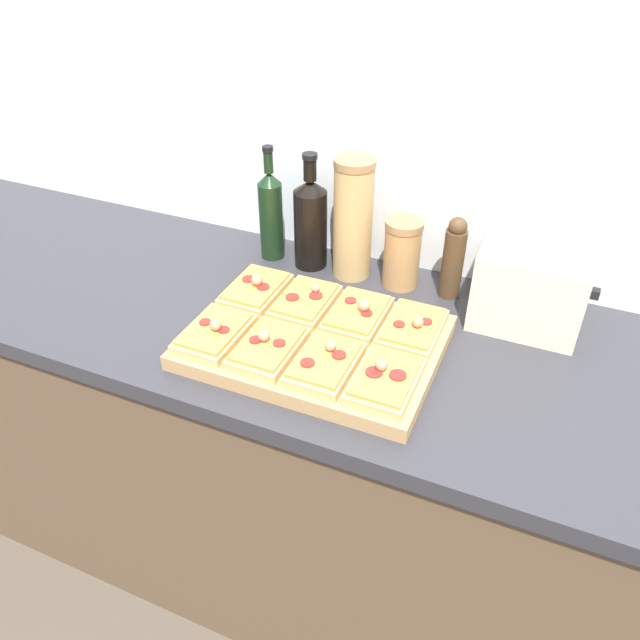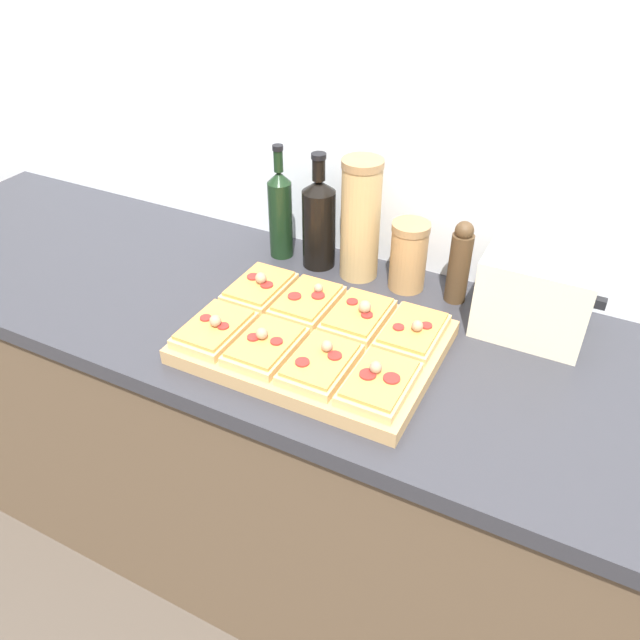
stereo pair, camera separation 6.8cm
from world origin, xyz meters
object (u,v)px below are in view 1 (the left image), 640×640
at_px(grain_jar_short, 402,253).
at_px(cutting_board, 314,342).
at_px(olive_oil_bottle, 271,214).
at_px(grain_jar_tall, 353,219).
at_px(toaster_oven, 531,284).
at_px(wine_bottle, 310,222).
at_px(pepper_mill, 453,258).

bearing_deg(grain_jar_short, cutting_board, -105.67).
bearing_deg(olive_oil_bottle, grain_jar_short, -0.00).
distance_m(grain_jar_tall, toaster_oven, 0.43).
xyz_separation_m(wine_bottle, grain_jar_tall, (0.11, -0.00, 0.03)).
relative_size(olive_oil_bottle, wine_bottle, 1.00).
distance_m(grain_jar_short, pepper_mill, 0.12).
bearing_deg(cutting_board, grain_jar_tall, 96.86).
xyz_separation_m(cutting_board, grain_jar_short, (0.09, 0.32, 0.07)).
xyz_separation_m(olive_oil_bottle, toaster_oven, (0.65, -0.03, -0.03)).
distance_m(cutting_board, toaster_oven, 0.49).
distance_m(wine_bottle, pepper_mill, 0.36).
xyz_separation_m(pepper_mill, toaster_oven, (0.18, -0.03, -0.01)).
bearing_deg(toaster_oven, olive_oil_bottle, 177.34).
bearing_deg(pepper_mill, toaster_oven, -9.50).
xyz_separation_m(olive_oil_bottle, grain_jar_short, (0.35, -0.00, -0.04)).
relative_size(grain_jar_short, pepper_mill, 0.84).
height_order(wine_bottle, pepper_mill, wine_bottle).
height_order(grain_jar_tall, toaster_oven, grain_jar_tall).
xyz_separation_m(wine_bottle, toaster_oven, (0.54, -0.03, -0.03)).
distance_m(wine_bottle, toaster_oven, 0.54).
relative_size(cutting_board, olive_oil_bottle, 1.73).
xyz_separation_m(wine_bottle, pepper_mill, (0.36, -0.00, -0.02)).
relative_size(olive_oil_bottle, grain_jar_short, 1.74).
height_order(cutting_board, grain_jar_short, grain_jar_short).
bearing_deg(wine_bottle, cutting_board, -64.71).
bearing_deg(olive_oil_bottle, wine_bottle, 0.00).
height_order(olive_oil_bottle, toaster_oven, olive_oil_bottle).
bearing_deg(grain_jar_short, grain_jar_tall, 180.00).
distance_m(olive_oil_bottle, toaster_oven, 0.65).
bearing_deg(toaster_oven, wine_bottle, 176.80).
bearing_deg(grain_jar_short, toaster_oven, -5.70).
distance_m(cutting_board, wine_bottle, 0.36).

